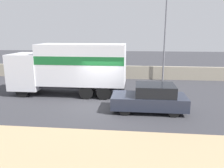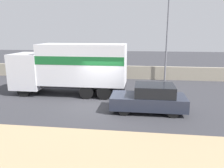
% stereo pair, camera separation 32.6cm
% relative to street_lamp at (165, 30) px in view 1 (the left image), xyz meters
% --- Properties ---
extents(ground_plane, '(80.00, 80.00, 0.00)m').
position_rel_street_lamp_xyz_m(ground_plane, '(-4.54, -7.35, -4.48)').
color(ground_plane, '#38383D').
extents(dirt_shoulder_foreground, '(60.00, 4.36, 0.04)m').
position_rel_street_lamp_xyz_m(dirt_shoulder_foreground, '(-4.54, -13.05, -4.46)').
color(dirt_shoulder_foreground, tan).
rests_on(dirt_shoulder_foreground, ground_plane).
extents(stone_wall_backdrop, '(60.00, 0.35, 1.21)m').
position_rel_street_lamp_xyz_m(stone_wall_backdrop, '(-4.54, 0.61, -3.88)').
color(stone_wall_backdrop, '#A39984').
rests_on(stone_wall_backdrop, ground_plane).
extents(street_lamp, '(0.56, 0.28, 7.84)m').
position_rel_street_lamp_xyz_m(street_lamp, '(0.00, 0.00, 0.00)').
color(street_lamp, slate).
rests_on(street_lamp, ground_plane).
extents(box_truck, '(7.84, 2.46, 3.50)m').
position_rel_street_lamp_xyz_m(box_truck, '(-6.90, -5.23, -2.48)').
color(box_truck, silver).
rests_on(box_truck, ground_plane).
extents(car_hatchback, '(4.03, 1.82, 1.51)m').
position_rel_street_lamp_xyz_m(car_hatchback, '(-1.65, -8.09, -3.74)').
color(car_hatchback, '#282D3D').
rests_on(car_hatchback, ground_plane).
extents(pedestrian, '(0.41, 0.41, 1.86)m').
position_rel_street_lamp_xyz_m(pedestrian, '(-11.27, -0.65, -3.52)').
color(pedestrian, '#473828').
rests_on(pedestrian, ground_plane).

